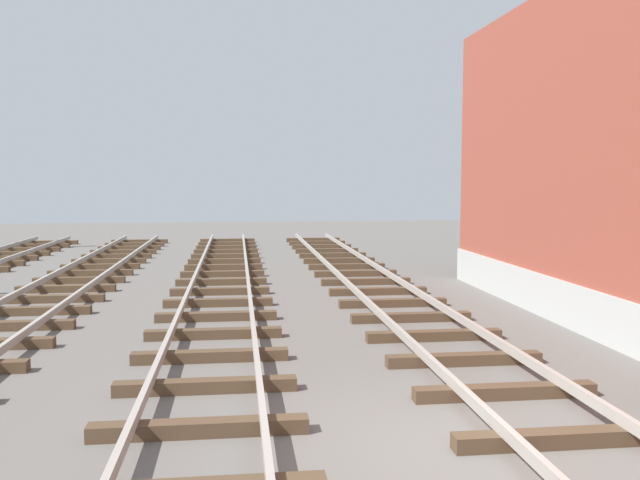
% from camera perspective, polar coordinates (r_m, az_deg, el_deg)
% --- Properties ---
extents(ground_plane, '(80.00, 80.00, 0.00)m').
position_cam_1_polar(ground_plane, '(7.79, 12.38, -17.04)').
color(ground_plane, '#605B56').
extents(track_near_building, '(2.50, 50.84, 0.32)m').
position_cam_1_polar(track_near_building, '(8.15, 19.91, -15.22)').
color(track_near_building, '#4C3826').
rests_on(track_near_building, ground).
extents(track_centre, '(2.50, 50.84, 0.32)m').
position_cam_1_polar(track_centre, '(7.36, -10.50, -17.27)').
color(track_centre, '#4C3826').
rests_on(track_centre, ground).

